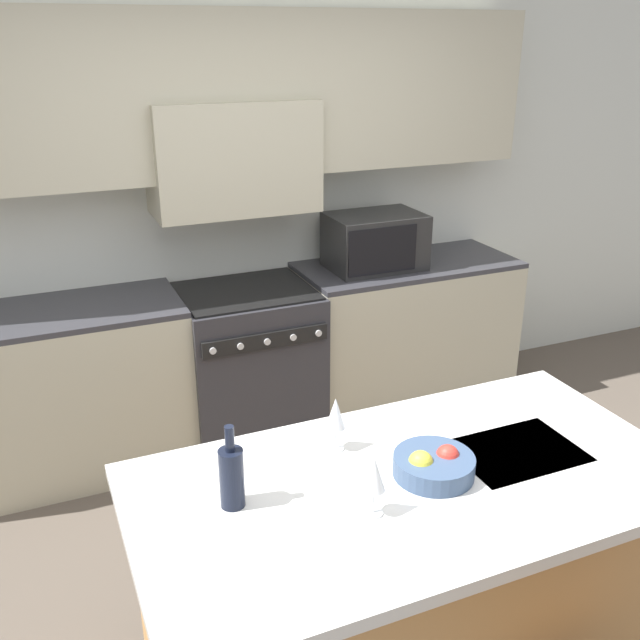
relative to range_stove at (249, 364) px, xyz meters
The scene contains 10 objects.
ground_plane 1.81m from the range_stove, 90.00° to the right, with size 10.00×10.00×0.00m, color brown.
back_cabinetry 1.16m from the range_stove, 90.00° to the left, with size 10.00×0.46×2.70m.
back_counter 0.02m from the range_stove, 90.00° to the left, with size 3.50×0.62×0.95m.
range_stove is the anchor object (origin of this frame).
microwave 1.05m from the range_stove, ahead, with size 0.56×0.39×0.33m.
kitchen_island 1.96m from the range_stove, 91.26° to the right, with size 1.86×0.96×0.91m.
wine_bottle 2.05m from the range_stove, 108.76° to the right, with size 0.08×0.08×0.28m.
wine_glass_near 2.17m from the range_stove, 96.95° to the right, with size 0.07×0.07×0.20m.
wine_glass_far 1.81m from the range_stove, 96.99° to the right, with size 0.07×0.07×0.20m.
fruit_bowl 2.03m from the range_stove, 89.24° to the right, with size 0.27×0.27×0.10m.
Camera 1 is at (-1.11, -1.92, 2.28)m, focal length 40.00 mm.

